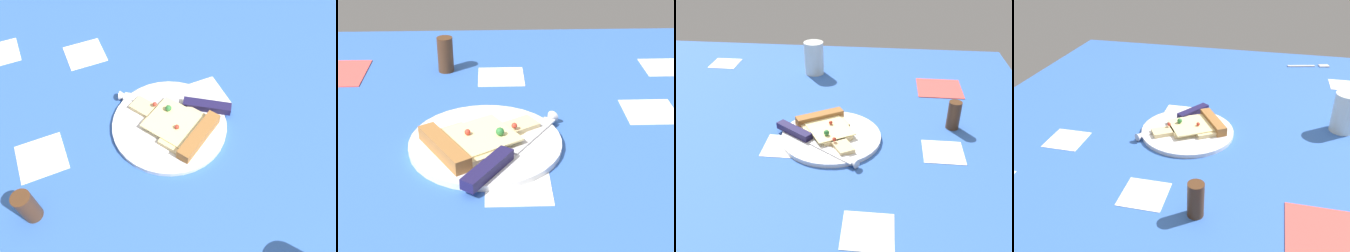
# 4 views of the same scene
# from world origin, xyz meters

# --- Properties ---
(ground_plane) EXTENTS (1.27, 1.27, 0.03)m
(ground_plane) POSITION_xyz_m (0.00, 0.00, -0.01)
(ground_plane) COLOR #3360B7
(ground_plane) RESTS_ON ground
(plate) EXTENTS (0.23, 0.23, 0.01)m
(plate) POSITION_xyz_m (0.02, 0.10, 0.01)
(plate) COLOR silver
(plate) RESTS_ON ground_plane
(pizza_slice) EXTENTS (0.19, 0.16, 0.03)m
(pizza_slice) POSITION_xyz_m (-0.00, 0.08, 0.02)
(pizza_slice) COLOR beige
(pizza_slice) RESTS_ON plate
(knife) EXTENTS (0.15, 0.21, 0.02)m
(knife) POSITION_xyz_m (0.05, 0.05, 0.02)
(knife) COLOR silver
(knife) RESTS_ON plate
(drinking_glass) EXTENTS (0.06, 0.06, 0.10)m
(drinking_glass) POSITION_xyz_m (-0.37, -0.01, 0.05)
(drinking_glass) COLOR silver
(drinking_glass) RESTS_ON ground_plane
(pepper_shaker) EXTENTS (0.03, 0.03, 0.07)m
(pepper_shaker) POSITION_xyz_m (-0.06, 0.39, 0.04)
(pepper_shaker) COLOR #4C2D19
(pepper_shaker) RESTS_ON ground_plane
(napkin) EXTENTS (0.13, 0.13, 0.00)m
(napkin) POSITION_xyz_m (-0.29, 0.38, 0.00)
(napkin) COLOR #E54C47
(napkin) RESTS_ON ground_plane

